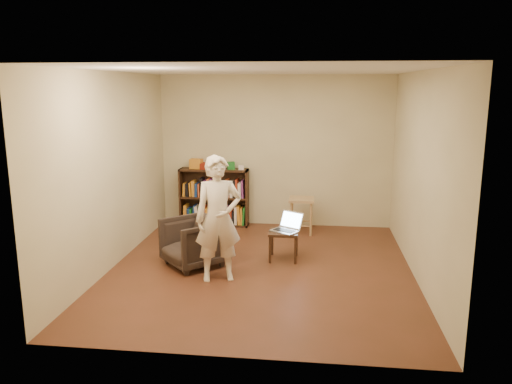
# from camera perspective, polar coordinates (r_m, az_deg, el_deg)

# --- Properties ---
(floor) EXTENTS (4.50, 4.50, 0.00)m
(floor) POSITION_cam_1_polar(r_m,az_deg,el_deg) (6.78, 0.55, -8.78)
(floor) COLOR #4C2A18
(floor) RESTS_ON ground
(ceiling) EXTENTS (4.50, 4.50, 0.00)m
(ceiling) POSITION_cam_1_polar(r_m,az_deg,el_deg) (6.34, 0.60, 13.75)
(ceiling) COLOR white
(ceiling) RESTS_ON wall_back
(wall_back) EXTENTS (4.00, 0.00, 4.00)m
(wall_back) POSITION_cam_1_polar(r_m,az_deg,el_deg) (8.65, 2.21, 4.65)
(wall_back) COLOR beige
(wall_back) RESTS_ON floor
(wall_left) EXTENTS (0.00, 4.50, 4.50)m
(wall_left) POSITION_cam_1_polar(r_m,az_deg,el_deg) (6.94, -16.08, 2.36)
(wall_left) COLOR beige
(wall_left) RESTS_ON floor
(wall_right) EXTENTS (0.00, 4.50, 4.50)m
(wall_right) POSITION_cam_1_polar(r_m,az_deg,el_deg) (6.53, 18.30, 1.63)
(wall_right) COLOR beige
(wall_right) RESTS_ON floor
(bookshelf) EXTENTS (1.20, 0.30, 1.00)m
(bookshelf) POSITION_cam_1_polar(r_m,az_deg,el_deg) (8.80, -4.78, -0.95)
(bookshelf) COLOR black
(bookshelf) RESTS_ON floor
(box_yellow) EXTENTS (0.23, 0.18, 0.17)m
(box_yellow) POSITION_cam_1_polar(r_m,az_deg,el_deg) (8.75, -6.86, 3.23)
(box_yellow) COLOR orange
(box_yellow) RESTS_ON bookshelf
(red_cloth) EXTENTS (0.31, 0.24, 0.10)m
(red_cloth) POSITION_cam_1_polar(r_m,az_deg,el_deg) (8.69, -5.31, 2.97)
(red_cloth) COLOR maroon
(red_cloth) RESTS_ON bookshelf
(box_green) EXTENTS (0.15, 0.15, 0.12)m
(box_green) POSITION_cam_1_polar(r_m,az_deg,el_deg) (8.63, -2.87, 3.03)
(box_green) COLOR #1D6F24
(box_green) RESTS_ON bookshelf
(box_white) EXTENTS (0.10, 0.10, 0.07)m
(box_white) POSITION_cam_1_polar(r_m,az_deg,el_deg) (8.59, -1.70, 2.82)
(box_white) COLOR white
(box_white) RESTS_ON bookshelf
(stool) EXTENTS (0.41, 0.41, 0.59)m
(stool) POSITION_cam_1_polar(r_m,az_deg,el_deg) (8.29, 5.22, -1.49)
(stool) COLOR tan
(stool) RESTS_ON floor
(armchair) EXTENTS (1.01, 1.01, 0.66)m
(armchair) POSITION_cam_1_polar(r_m,az_deg,el_deg) (6.87, -7.22, -5.71)
(armchair) COLOR #322921
(armchair) RESTS_ON floor
(side_table) EXTENTS (0.41, 0.41, 0.41)m
(side_table) POSITION_cam_1_polar(r_m,az_deg,el_deg) (7.05, 3.18, -5.03)
(side_table) COLOR black
(side_table) RESTS_ON floor
(laptop) EXTENTS (0.49, 0.49, 0.25)m
(laptop) POSITION_cam_1_polar(r_m,az_deg,el_deg) (7.03, 3.58, -3.98)
(laptop) COLOR silver
(laptop) RESTS_ON side_table
(person) EXTENTS (0.66, 0.53, 1.59)m
(person) POSITION_cam_1_polar(r_m,az_deg,el_deg) (6.22, -4.33, -3.08)
(person) COLOR beige
(person) RESTS_ON floor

